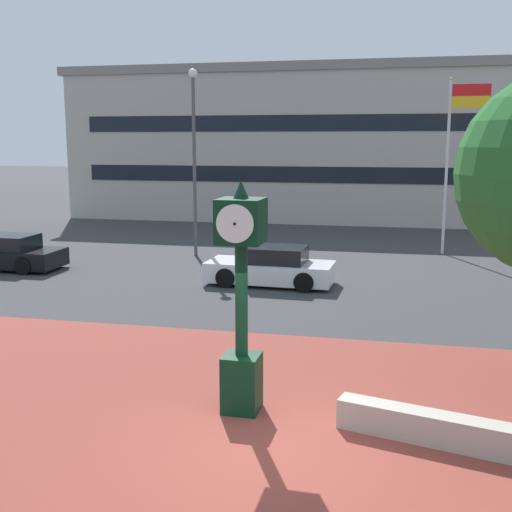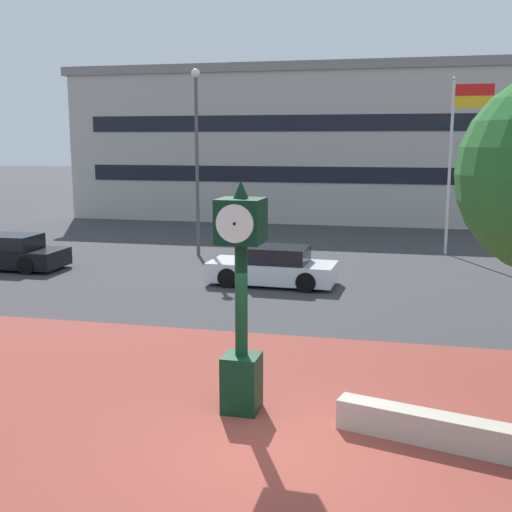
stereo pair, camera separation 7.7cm
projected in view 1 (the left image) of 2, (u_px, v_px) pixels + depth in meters
ground_plane at (272, 447)px, 9.92m from camera, size 200.00×200.00×0.00m
plaza_brick_paving at (282, 423)px, 10.78m from camera, size 44.00×9.78×0.01m
planter_wall at (437, 429)px, 9.99m from camera, size 3.20×1.20×0.50m
street_clock at (241, 297)px, 10.92m from camera, size 0.77×0.87×4.06m
car_street_near at (3, 254)px, 23.69m from camera, size 4.57×1.87×1.28m
car_street_mid at (272, 268)px, 21.06m from camera, size 4.23×1.95×1.28m
flagpole_primary at (453, 150)px, 26.12m from camera, size 1.63×0.14×7.23m
civic_building at (336, 144)px, 41.08m from camera, size 31.91×12.64×9.00m
street_lamp_post at (194, 145)px, 25.68m from camera, size 0.36×0.36×7.51m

